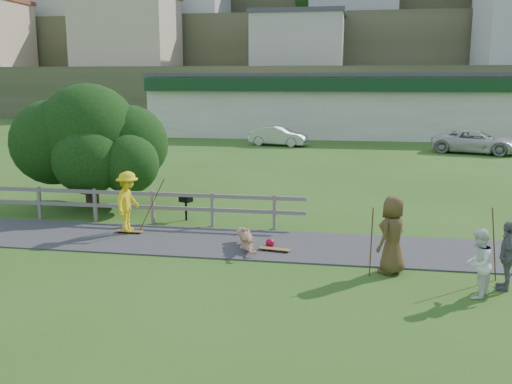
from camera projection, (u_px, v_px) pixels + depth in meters
ground at (183, 258)px, 15.12m from camera, size 260.00×260.00×0.00m
path at (198, 241)px, 16.57m from camera, size 34.00×3.00×0.04m
fence at (77, 199)px, 18.93m from camera, size 15.05×0.10×1.10m
strip_mall at (350, 104)px, 47.73m from camera, size 32.50×10.75×5.10m
hillside at (332, 22)px, 100.56m from camera, size 220.00×67.00×47.50m
skater_rider at (128, 205)px, 17.22m from camera, size 0.75×1.22×1.84m
skater_fallen at (247, 239)px, 15.75m from camera, size 1.71×0.95×0.61m
spectator_a at (478, 264)px, 12.25m from camera, size 0.86×0.92×1.52m
spectator_b at (507, 256)px, 12.71m from camera, size 0.58×0.99×1.58m
spectator_c at (393, 235)px, 13.75m from camera, size 1.03×1.12×1.92m
car_silver at (278, 136)px, 40.17m from camera, size 4.33×2.25×1.36m
car_white at (476, 142)px, 36.05m from camera, size 5.78×3.92×1.47m
tree at (90, 153)px, 20.84m from camera, size 5.87×5.87×3.96m
bbq at (186, 208)px, 19.03m from camera, size 0.47×0.42×0.83m
longboard_rider at (129, 233)px, 17.39m from camera, size 0.84×0.21×0.09m
longboard_fallen at (275, 251)px, 15.58m from camera, size 0.89×0.35×0.10m
helmet at (270, 243)px, 16.03m from camera, size 0.25×0.25×0.25m
pole_rider at (152, 202)px, 17.51m from camera, size 0.03×0.03×1.88m
pole_spec_left at (371, 242)px, 13.56m from camera, size 0.03×0.03×1.69m
pole_spec_right at (494, 244)px, 13.25m from camera, size 0.03×0.03×1.77m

